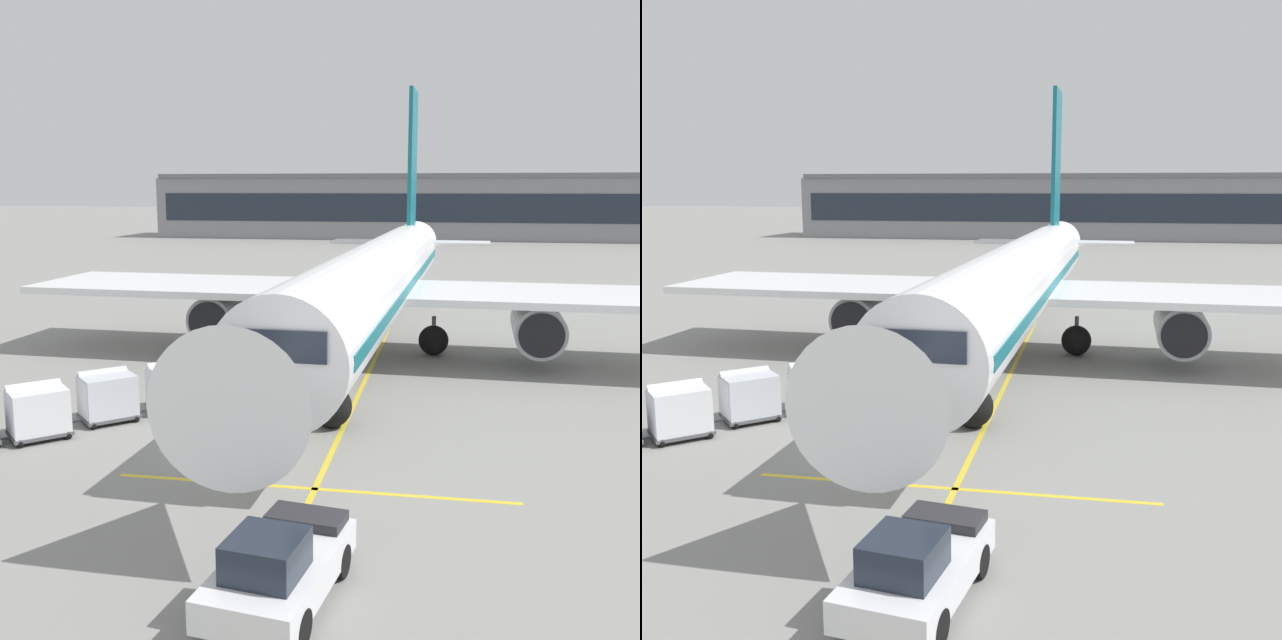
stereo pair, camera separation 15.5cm
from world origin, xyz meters
The scene contains 14 objects.
ground_plane centered at (0.00, 0.00, 0.00)m, with size 600.00×600.00×0.00m, color gray.
parked_airplane centered at (3.80, 14.59, 3.93)m, with size 36.57×46.87×15.79m.
belt_loader centered at (-0.52, 6.26, 0.88)m, with size 5.00×4.11×3.09m.
baggage_cart_lead centered at (-3.01, 3.76, 1.00)m, with size 2.55×2.54×1.91m.
baggage_cart_second centered at (-5.03, 2.03, 1.00)m, with size 2.55×2.54×1.91m.
baggage_cart_third centered at (-6.56, -0.20, 1.00)m, with size 2.55×2.54×1.91m.
pushback_tug centered at (4.21, -8.93, 0.83)m, with size 2.72×4.66×1.83m.
ground_crew_by_loader centered at (-0.45, 6.33, 1.00)m, with size 0.40×0.50×1.74m.
ground_crew_by_carts centered at (-2.97, 5.83, 1.00)m, with size 0.41×0.49×1.74m.
safety_cone_engine_keepout centered at (-2.34, 9.67, 0.29)m, with size 0.52×0.52×0.60m.
safety_cone_wingtip centered at (-1.31, 14.71, 0.31)m, with size 0.55×0.55×0.63m.
apron_guidance_line_lead_in centered at (3.85, 13.75, 0.00)m, with size 0.20×110.00×0.01m.
apron_guidance_line_stop_bar centered at (3.77, -2.91, 0.00)m, with size 12.00×0.20×0.01m.
terminal_building centered at (13.38, 107.04, 5.45)m, with size 113.63×14.70×11.01m.
Camera 1 is at (7.60, -22.92, 8.70)m, focal length 41.36 mm.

